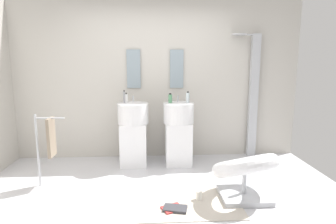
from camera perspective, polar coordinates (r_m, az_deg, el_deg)
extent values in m
cube|color=silver|center=(3.47, -2.05, -17.64)|extent=(4.80, 3.60, 0.04)
cube|color=beige|center=(4.73, -2.59, 6.47)|extent=(4.80, 0.10, 2.60)
cube|color=white|center=(4.46, -6.97, -6.47)|extent=(0.40, 0.40, 0.67)
cylinder|color=white|center=(4.34, -7.10, -0.28)|extent=(0.47, 0.47, 0.31)
cylinder|color=#B7BABF|center=(4.44, -7.05, 2.64)|extent=(0.02, 0.02, 0.10)
cube|color=white|center=(4.46, 2.12, -6.37)|extent=(0.40, 0.40, 0.67)
cylinder|color=white|center=(4.35, 2.16, -0.18)|extent=(0.47, 0.47, 0.31)
cylinder|color=#B7BABF|center=(4.45, 2.02, 2.72)|extent=(0.02, 0.02, 0.10)
cube|color=#8C9EA8|center=(4.67, -6.97, 8.66)|extent=(0.22, 0.03, 0.62)
cube|color=#8C9EA8|center=(4.67, 1.76, 8.73)|extent=(0.22, 0.03, 0.62)
cube|color=#B7BABF|center=(4.94, 16.90, 3.00)|extent=(0.14, 0.08, 2.05)
cylinder|color=#B7BABF|center=(4.86, 15.88, 14.82)|extent=(0.30, 0.02, 0.02)
cylinder|color=#B7BABF|center=(4.79, 14.25, 14.97)|extent=(0.24, 0.24, 0.02)
cube|color=#B7BABF|center=(3.61, 15.07, -16.00)|extent=(0.56, 0.50, 0.06)
cylinder|color=#B7BABF|center=(3.54, 15.19, -13.52)|extent=(0.05, 0.05, 0.34)
torus|color=white|center=(3.46, 15.35, -10.48)|extent=(1.01, 1.01, 0.49)
cylinder|color=#B7BABF|center=(4.00, -24.86, -7.13)|extent=(0.03, 0.03, 0.95)
cylinder|color=#B7BABF|center=(3.84, -22.83, -1.14)|extent=(0.36, 0.02, 0.02)
cube|color=gray|center=(3.89, -22.58, -4.75)|extent=(0.04, 0.22, 0.50)
cube|color=beige|center=(3.40, 4.32, -17.85)|extent=(1.15, 0.79, 0.01)
cube|color=#38383D|center=(3.23, 1.47, -18.95)|extent=(0.28, 0.21, 0.03)
cube|color=#B73838|center=(3.25, 0.91, -18.90)|extent=(0.27, 0.25, 0.02)
cylinder|color=white|center=(3.44, 6.30, -16.42)|extent=(0.07, 0.07, 0.11)
cylinder|color=#99999E|center=(4.40, -8.85, 3.00)|extent=(0.04, 0.04, 0.17)
cylinder|color=black|center=(4.39, -8.89, 4.24)|extent=(0.02, 0.02, 0.02)
cylinder|color=silver|center=(4.33, 4.01, 2.89)|extent=(0.05, 0.05, 0.16)
cylinder|color=black|center=(4.32, 4.03, 4.05)|extent=(0.03, 0.03, 0.02)
cylinder|color=white|center=(4.40, -8.44, 2.75)|extent=(0.04, 0.04, 0.13)
cylinder|color=black|center=(4.39, -8.46, 3.74)|extent=(0.02, 0.02, 0.02)
cylinder|color=#59996B|center=(4.34, 0.46, 2.73)|extent=(0.06, 0.06, 0.13)
cylinder|color=black|center=(4.33, 0.46, 3.70)|extent=(0.03, 0.03, 0.02)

